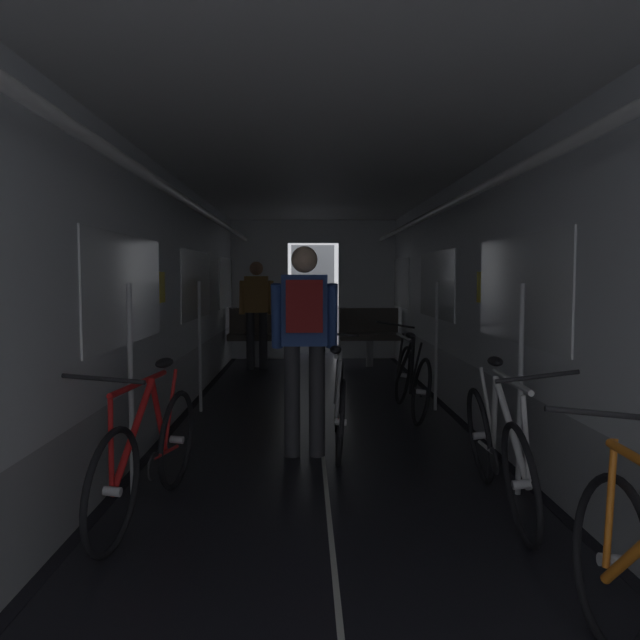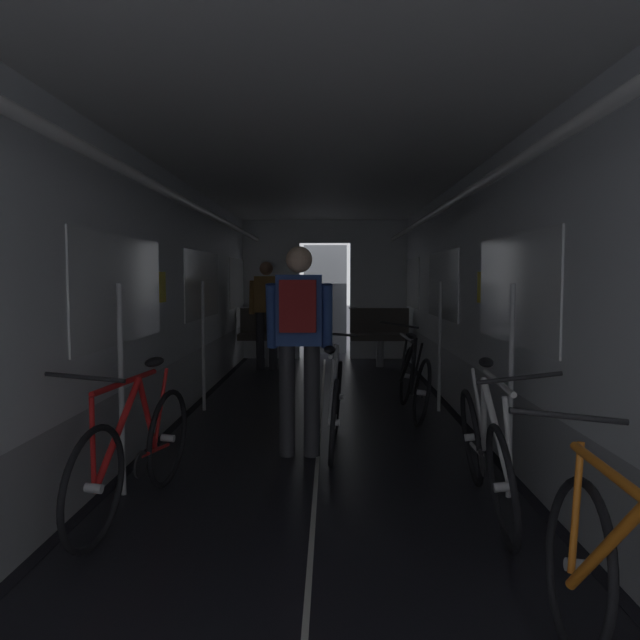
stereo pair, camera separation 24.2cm
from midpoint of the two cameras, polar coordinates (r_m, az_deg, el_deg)
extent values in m
cube|color=black|center=(5.49, -14.01, -11.31)|extent=(0.08, 11.50, 0.01)
cube|color=black|center=(5.50, 16.35, -11.33)|extent=(0.08, 11.50, 0.01)
cube|color=beige|center=(5.31, 1.18, -11.73)|extent=(0.03, 11.27, 0.00)
cube|color=#9EA0A5|center=(5.44, -15.09, -8.24)|extent=(0.12, 11.50, 0.60)
cube|color=silver|center=(5.32, -15.33, 4.76)|extent=(0.12, 11.50, 1.85)
cube|color=white|center=(4.75, -16.48, 2.74)|extent=(0.02, 1.90, 0.80)
cube|color=white|center=(7.55, -9.92, 3.23)|extent=(0.02, 1.90, 0.80)
cube|color=white|center=(10.38, -6.92, 3.43)|extent=(0.02, 1.90, 0.80)
cube|color=yellow|center=(5.80, -13.25, 2.99)|extent=(0.01, 0.20, 0.28)
cylinder|color=white|center=(5.28, -11.83, 11.08)|extent=(0.07, 11.04, 0.07)
cylinder|color=#B7BABF|center=(4.22, -16.38, -6.27)|extent=(0.04, 0.04, 1.40)
cylinder|color=#B7BABF|center=(6.72, -9.76, -2.41)|extent=(0.04, 0.04, 1.40)
cube|color=#9EA0A5|center=(5.45, 17.44, -8.27)|extent=(0.12, 11.50, 0.60)
cube|color=silver|center=(5.33, 17.71, 4.71)|extent=(0.12, 11.50, 1.85)
cube|color=white|center=(4.77, 18.90, 2.70)|extent=(0.02, 1.90, 0.80)
cube|color=white|center=(7.55, 12.19, 3.20)|extent=(0.02, 1.90, 0.80)
cube|color=white|center=(10.39, 9.11, 3.41)|extent=(0.02, 1.90, 0.80)
cube|color=yellow|center=(5.73, 15.82, 2.93)|extent=(0.01, 0.20, 0.28)
cylinder|color=white|center=(5.29, 14.25, 11.03)|extent=(0.07, 11.04, 0.07)
cylinder|color=#B7BABF|center=(4.23, 18.84, -6.29)|extent=(0.04, 0.04, 1.40)
cylinder|color=#B7BABF|center=(6.73, 12.05, -2.43)|extent=(0.04, 0.04, 1.40)
cube|color=silver|center=(10.96, -3.89, 2.83)|extent=(1.00, 0.12, 2.45)
cube|color=silver|center=(10.96, 6.07, 2.81)|extent=(1.00, 0.12, 2.45)
cube|color=silver|center=(10.95, 1.10, 8.20)|extent=(0.90, 0.12, 0.40)
cube|color=#4C4F54|center=(11.63, 1.08, 1.91)|extent=(0.81, 0.04, 2.05)
cube|color=silver|center=(5.22, 1.22, 15.81)|extent=(3.14, 11.62, 0.12)
cylinder|color=gray|center=(9.97, -4.09, -3.08)|extent=(0.12, 0.12, 0.44)
cube|color=#47423D|center=(9.94, -4.10, -1.53)|extent=(0.96, 0.44, 0.10)
cube|color=#47423D|center=(10.11, -4.01, -0.02)|extent=(0.96, 0.08, 0.40)
torus|color=gray|center=(10.18, -6.41, 1.12)|extent=(0.14, 0.14, 0.02)
cylinder|color=gray|center=(9.98, 6.28, -3.09)|extent=(0.12, 0.12, 0.44)
cube|color=#47423D|center=(9.95, 6.29, -1.54)|extent=(0.96, 0.44, 0.10)
cube|color=#47423D|center=(10.12, 6.20, -0.03)|extent=(0.96, 0.08, 0.40)
torus|color=gray|center=(10.10, 3.76, 1.12)|extent=(0.14, 0.14, 0.02)
torus|color=black|center=(2.77, 25.25, -19.93)|extent=(0.12, 0.67, 0.67)
cylinder|color=#B2B2B7|center=(2.77, 25.25, -19.93)|extent=(0.10, 0.05, 0.06)
cylinder|color=orange|center=(2.41, 27.88, -18.04)|extent=(0.07, 0.54, 0.56)
cylinder|color=orange|center=(2.18, 29.26, -13.07)|extent=(0.07, 0.82, 0.04)
cylinder|color=orange|center=(2.64, 25.19, -15.44)|extent=(0.08, 0.09, 0.49)
cylinder|color=black|center=(2.56, 24.59, -8.13)|extent=(0.44, 0.04, 0.06)
torus|color=black|center=(4.40, -12.39, -10.66)|extent=(0.16, 0.67, 0.67)
cylinder|color=#B2B2B7|center=(4.40, -12.39, -10.66)|extent=(0.10, 0.06, 0.06)
torus|color=black|center=(3.50, -18.34, -14.62)|extent=(0.16, 0.67, 0.67)
cylinder|color=#B2B2B7|center=(3.50, -18.34, -14.62)|extent=(0.10, 0.06, 0.06)
cylinder|color=red|center=(3.72, -16.45, -9.95)|extent=(0.14, 0.54, 0.56)
cylinder|color=red|center=(4.08, -14.06, -8.65)|extent=(0.04, 0.35, 0.55)
cylinder|color=red|center=(3.81, -15.80, -5.54)|extent=(0.13, 0.82, 0.04)
cylinder|color=red|center=(4.28, -12.96, -7.73)|extent=(0.07, 0.16, 0.49)
cylinder|color=red|center=(4.20, -13.44, -11.69)|extent=(0.08, 0.45, 0.07)
cylinder|color=red|center=(3.46, -18.44, -10.64)|extent=(0.06, 0.09, 0.49)
cylinder|color=black|center=(4.01, -14.61, -12.82)|extent=(0.04, 0.17, 0.17)
ellipsoid|color=black|center=(4.20, -13.51, -3.81)|extent=(0.12, 0.25, 0.07)
cylinder|color=black|center=(3.39, -19.06, -5.07)|extent=(0.44, 0.08, 0.05)
torus|color=black|center=(4.49, 15.39, -10.44)|extent=(0.16, 0.68, 0.67)
cylinder|color=#B2B2B7|center=(4.49, 15.39, -10.44)|extent=(0.10, 0.06, 0.06)
torus|color=black|center=(3.53, 18.53, -14.49)|extent=(0.16, 0.68, 0.67)
cylinder|color=#B2B2B7|center=(3.53, 18.53, -14.49)|extent=(0.10, 0.06, 0.06)
cylinder|color=silver|center=(3.77, 17.87, -9.83)|extent=(0.08, 0.54, 0.56)
cylinder|color=silver|center=(4.16, 16.58, -8.51)|extent=(0.12, 0.34, 0.55)
cylinder|color=silver|center=(3.87, 17.92, -5.50)|extent=(0.09, 0.82, 0.04)
cylinder|color=silver|center=(4.37, 16.02, -7.60)|extent=(0.08, 0.17, 0.49)
cylinder|color=silver|center=(4.28, 15.91, -11.47)|extent=(0.06, 0.45, 0.07)
cylinder|color=silver|center=(3.50, 19.00, -10.56)|extent=(0.09, 0.09, 0.49)
cylinder|color=black|center=(4.07, 16.49, -12.60)|extent=(0.04, 0.17, 0.17)
ellipsoid|color=black|center=(4.28, 16.73, -3.78)|extent=(0.11, 0.25, 0.07)
cylinder|color=black|center=(3.42, 19.92, -5.09)|extent=(0.44, 0.05, 0.08)
torus|color=black|center=(6.05, 10.55, -6.65)|extent=(0.15, 0.67, 0.67)
cylinder|color=#B2B2B7|center=(6.05, 10.55, -6.65)|extent=(0.10, 0.05, 0.06)
torus|color=black|center=(7.04, 9.05, -5.14)|extent=(0.15, 0.67, 0.67)
cylinder|color=#B2B2B7|center=(7.04, 9.05, -5.14)|extent=(0.10, 0.05, 0.06)
cylinder|color=black|center=(6.70, 9.19, -3.73)|extent=(0.13, 0.54, 0.56)
cylinder|color=black|center=(6.30, 9.78, -4.22)|extent=(0.12, 0.34, 0.55)
cylinder|color=black|center=(6.51, 9.07, -1.63)|extent=(0.05, 0.82, 0.04)
cylinder|color=black|center=(6.07, 10.11, -4.31)|extent=(0.10, 0.16, 0.49)
cylinder|color=black|center=(6.27, 10.21, -6.47)|extent=(0.03, 0.45, 0.07)
cylinder|color=black|center=(6.97, 8.80, -3.24)|extent=(0.10, 0.09, 0.49)
cylinder|color=black|center=(6.50, 9.89, -6.31)|extent=(0.04, 0.17, 0.17)
ellipsoid|color=black|center=(6.08, 9.62, -1.46)|extent=(0.10, 0.24, 0.07)
cylinder|color=black|center=(6.95, 8.37, -0.45)|extent=(0.44, 0.03, 0.09)
cylinder|color=#2D2D33|center=(4.98, -1.68, -7.48)|extent=(0.13, 0.13, 0.90)
cylinder|color=#2D2D33|center=(4.98, 0.64, -7.49)|extent=(0.13, 0.13, 0.90)
cube|color=#2D4C99|center=(4.89, -0.53, 0.94)|extent=(0.36, 0.22, 0.56)
cylinder|color=#2D4C99|center=(4.92, -3.08, 0.37)|extent=(0.09, 0.20, 0.53)
cylinder|color=#2D4C99|center=(4.91, 2.05, 0.36)|extent=(0.09, 0.20, 0.53)
sphere|color=beige|center=(4.88, -0.53, 5.63)|extent=(0.21, 0.21, 0.21)
cube|color=maroon|center=(4.71, -0.58, 1.32)|extent=(0.28, 0.16, 0.40)
torus|color=black|center=(4.75, 2.76, -9.47)|extent=(0.11, 0.67, 0.67)
cylinder|color=#B2B2B7|center=(4.75, 2.76, -9.47)|extent=(0.10, 0.05, 0.06)
torus|color=black|center=(5.75, 2.89, -7.12)|extent=(0.11, 0.67, 0.67)
cylinder|color=#B2B2B7|center=(5.75, 2.89, -7.12)|extent=(0.10, 0.05, 0.06)
cylinder|color=#ADAFB5|center=(5.40, 2.71, -5.47)|extent=(0.06, 0.54, 0.56)
cylinder|color=#ADAFB5|center=(4.99, 2.64, -6.24)|extent=(0.09, 0.34, 0.55)
cylinder|color=#ADAFB5|center=(5.21, 2.50, -2.88)|extent=(0.07, 0.82, 0.04)
cylinder|color=#ADAFB5|center=(4.77, 2.59, -6.45)|extent=(0.05, 0.17, 0.49)
cylinder|color=#ADAFB5|center=(4.97, 2.81, -9.12)|extent=(0.05, 0.45, 0.07)
cylinder|color=#ADAFB5|center=(5.68, 2.73, -4.78)|extent=(0.06, 0.09, 0.49)
cylinder|color=black|center=(5.20, 2.86, -8.81)|extent=(0.03, 0.17, 0.17)
ellipsoid|color=black|center=(4.77, 2.36, -2.77)|extent=(0.10, 0.24, 0.07)
cylinder|color=black|center=(5.66, 2.51, -1.32)|extent=(0.44, 0.04, 0.05)
cylinder|color=#2D2D33|center=(9.64, -3.66, -1.94)|extent=(0.13, 0.13, 0.90)
cylinder|color=#2D2D33|center=(9.66, -4.85, -1.93)|extent=(0.13, 0.13, 0.90)
cube|color=olive|center=(9.60, -4.28, 2.40)|extent=(0.36, 0.22, 0.56)
cylinder|color=olive|center=(9.57, -2.97, 2.10)|extent=(0.09, 0.20, 0.53)
cylinder|color=olive|center=(9.61, -5.59, 2.09)|extent=(0.09, 0.20, 0.53)
sphere|color=#9E7051|center=(9.60, -4.29, 4.79)|extent=(0.21, 0.21, 0.21)
camera|label=1|loc=(0.12, -88.83, 0.08)|focal=34.50mm
camera|label=2|loc=(0.12, 91.17, -0.08)|focal=34.50mm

